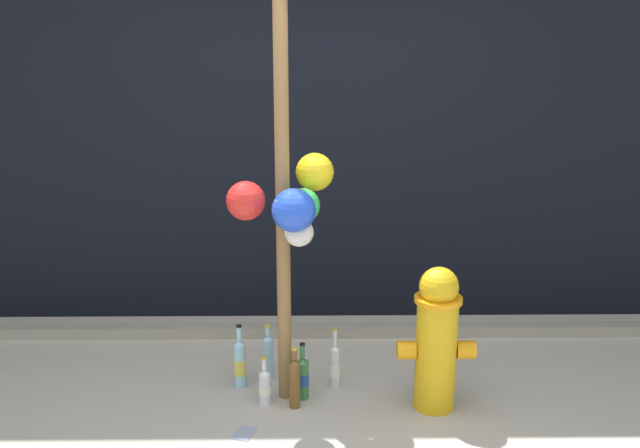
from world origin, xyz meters
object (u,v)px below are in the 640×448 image
Objects in this scene: bottle_1 at (303,377)px; bottle_4 at (268,355)px; bottle_3 at (265,386)px; bottle_5 at (335,366)px; bottle_0 at (240,363)px; memorial_post at (287,164)px; fire_hydrant at (437,338)px; bottle_2 at (295,382)px.

bottle_1 is 0.34m from bottle_4.
bottle_4 is (-0.22, 0.26, 0.02)m from bottle_1.
bottle_3 is 0.48m from bottle_5.
bottle_5 is at bearing -0.36° from bottle_0.
bottle_0 is 1.15× the size of bottle_1.
memorial_post reaches higher than bottle_0.
bottle_3 is 0.33m from bottle_4.
bottle_1 is at bearing -49.42° from bottle_4.
fire_hydrant is (0.85, -0.09, -1.01)m from memorial_post.
bottle_2 is at bearing 179.76° from fire_hydrant.
bottle_4 reaches higher than bottle_1.
fire_hydrant is at bearing -0.24° from bottle_2.
memorial_post reaches higher than bottle_5.
bottle_2 is at bearing -36.88° from bottle_0.
bottle_5 is (-0.58, 0.26, -0.30)m from fire_hydrant.
fire_hydrant is 2.28× the size of bottle_2.
bottle_5 is (0.20, 0.15, 0.00)m from bottle_1.
bottle_3 is (-1.00, 0.04, -0.33)m from fire_hydrant.
bottle_2 is (-0.82, 0.00, -0.28)m from fire_hydrant.
bottle_1 is at bearing -143.49° from bottle_5.
fire_hydrant is 0.84m from bottle_1.
bottle_2 is at bearing -71.08° from memorial_post.
bottle_4 is (-1.00, 0.37, -0.28)m from fire_hydrant.
bottle_1 is 0.25m from bottle_5.
bottle_0 reaches higher than bottle_1.
bottle_5 is at bearing -14.95° from bottle_4.
bottle_1 is at bearing 16.43° from bottle_3.
bottle_3 is at bearing -162.41° from memorial_post.
bottle_0 is 0.43m from bottle_2.
bottle_0 is at bearing 143.12° from bottle_2.
memorial_post is at bearing -148.80° from bottle_5.
memorial_post is 1.29m from bottle_2.
bottle_0 is (-0.31, 0.17, -1.29)m from memorial_post.
bottle_2 is 1.27× the size of bottle_3.
bottle_3 is (-0.15, -0.05, -1.33)m from memorial_post.
bottle_4 is at bearing 89.66° from bottle_3.
bottle_0 is 0.42m from bottle_1.
memorial_post is 1.31m from bottle_1.
bottle_2 is at bearing -12.95° from bottle_3.
fire_hydrant is 0.70m from bottle_5.
bottle_1 is at bearing -21.17° from bottle_0.
bottle_5 is at bearing 46.17° from bottle_2.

